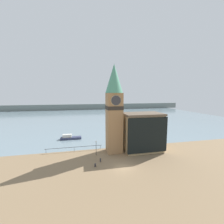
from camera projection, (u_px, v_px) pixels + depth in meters
name	position (u px, v px, depth m)	size (l,w,h in m)	color
ground_plane	(123.00, 168.00, 29.52)	(160.00, 160.00, 0.00)	#846B4C
water	(92.00, 116.00, 98.46)	(160.00, 120.00, 0.00)	gray
far_shoreline	(88.00, 107.00, 136.89)	(180.00, 3.00, 5.00)	slate
pier_railing	(74.00, 147.00, 37.90)	(13.99, 0.08, 1.09)	#333338
clock_tower	(114.00, 106.00, 36.40)	(4.22, 4.22, 21.55)	#9E754C
pier_building	(142.00, 132.00, 38.06)	(9.94, 6.47, 9.67)	tan
boat_near	(70.00, 137.00, 47.96)	(6.53, 2.01, 1.59)	#333856
mooring_bollard_near	(100.00, 160.00, 32.03)	(0.28, 0.28, 0.82)	#2D2D33
mooring_bollard_far	(95.00, 165.00, 29.87)	(0.35, 0.35, 0.72)	#2D2D33
lamp_post	(96.00, 145.00, 35.29)	(0.32, 0.32, 3.46)	#2D2D33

